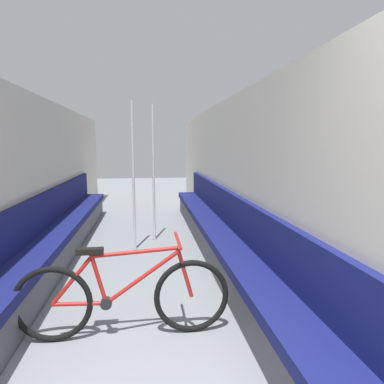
% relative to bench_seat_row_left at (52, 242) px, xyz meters
% --- Properties ---
extents(wall_left, '(0.10, 10.76, 2.16)m').
position_rel_bench_seat_row_left_xyz_m(wall_left, '(-0.23, 0.04, 0.78)').
color(wall_left, beige).
rests_on(wall_left, ground).
extents(wall_right, '(0.10, 10.76, 2.16)m').
position_rel_bench_seat_row_left_xyz_m(wall_right, '(2.38, 0.04, 0.78)').
color(wall_right, beige).
rests_on(wall_right, ground).
extents(bench_seat_row_left, '(0.42, 6.66, 0.90)m').
position_rel_bench_seat_row_left_xyz_m(bench_seat_row_left, '(0.00, 0.00, 0.00)').
color(bench_seat_row_left, '#4C4C51').
rests_on(bench_seat_row_left, ground).
extents(bench_seat_row_right, '(0.42, 6.66, 0.90)m').
position_rel_bench_seat_row_left_xyz_m(bench_seat_row_right, '(2.15, 0.00, 0.00)').
color(bench_seat_row_right, '#4C4C51').
rests_on(bench_seat_row_right, ground).
extents(bicycle, '(1.69, 0.46, 0.79)m').
position_rel_bench_seat_row_left_xyz_m(bicycle, '(0.99, -1.77, 0.03)').
color(bicycle, black).
rests_on(bicycle, ground).
extents(grab_pole_near, '(0.08, 0.08, 2.14)m').
position_rel_bench_seat_row_left_xyz_m(grab_pole_near, '(1.30, 1.02, 0.74)').
color(grab_pole_near, gray).
rests_on(grab_pole_near, ground).
extents(grab_pole_far, '(0.08, 0.08, 2.14)m').
position_rel_bench_seat_row_left_xyz_m(grab_pole_far, '(1.01, 0.56, 0.74)').
color(grab_pole_far, gray).
rests_on(grab_pole_far, ground).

